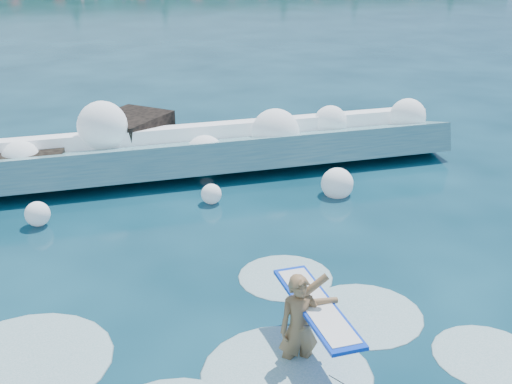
{
  "coord_description": "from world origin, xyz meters",
  "views": [
    {
      "loc": [
        -1.76,
        -9.17,
        5.96
      ],
      "look_at": [
        1.5,
        2.0,
        1.2
      ],
      "focal_mm": 45.0,
      "sensor_mm": 36.0,
      "label": 1
    }
  ],
  "objects": [
    {
      "name": "surfer_with_board",
      "position": [
        1.13,
        -1.72,
        0.63
      ],
      "size": [
        0.89,
        2.88,
        1.7
      ],
      "color": "olive",
      "rests_on": "ground"
    },
    {
      "name": "ground",
      "position": [
        0.0,
        0.0,
        0.0
      ],
      "size": [
        200.0,
        200.0,
        0.0
      ],
      "primitive_type": "plane",
      "color": "#062937",
      "rests_on": "ground"
    },
    {
      "name": "rock_cluster",
      "position": [
        -3.38,
        7.88,
        0.45
      ],
      "size": [
        8.49,
        3.35,
        1.43
      ],
      "color": "black",
      "rests_on": "ground"
    },
    {
      "name": "breaking_wave",
      "position": [
        0.23,
        6.89,
        0.48
      ],
      "size": [
        15.88,
        2.57,
        1.37
      ],
      "color": "teal",
      "rests_on": "ground"
    },
    {
      "name": "surf_foam",
      "position": [
        -0.04,
        -1.43,
        0.0
      ],
      "size": [
        8.82,
        5.43,
        0.13
      ],
      "color": "silver",
      "rests_on": "ground"
    },
    {
      "name": "wave_spray",
      "position": [
        -0.27,
        6.74,
        0.92
      ],
      "size": [
        15.56,
        4.19,
        2.04
      ],
      "color": "white",
      "rests_on": "ground"
    }
  ]
}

